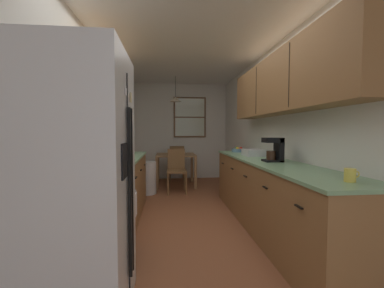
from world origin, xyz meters
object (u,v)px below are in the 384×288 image
object	(u,v)px
fruit_bowl	(238,150)
table_serving_bowl	(174,153)
stove_range	(96,214)
storage_canister	(109,155)
mug_by_coffeemaker	(350,175)
microwave_over_range	(81,94)
coffee_maker	(275,149)
dining_chair_near	(176,168)
trash_bin	(148,178)
dish_rack	(254,153)
refrigerator	(73,185)
dining_chair_far	(177,161)
dining_table	(176,159)

from	to	relation	value
fruit_bowl	table_serving_bowl	world-z (taller)	fruit_bowl
stove_range	table_serving_bowl	xyz separation A→B (m)	(0.85, 3.28, 0.30)
storage_canister	mug_by_coffeemaker	world-z (taller)	storage_canister
microwave_over_range	coffee_maker	bearing A→B (deg)	12.23
microwave_over_range	mug_by_coffeemaker	distance (m)	2.38
dining_chair_near	trash_bin	world-z (taller)	dining_chair_near
storage_canister	fruit_bowl	size ratio (longest dim) A/B	0.73
dish_rack	table_serving_bowl	distance (m)	2.40
stove_range	microwave_over_range	size ratio (longest dim) A/B	1.96
storage_canister	dish_rack	distance (m)	2.09
refrigerator	stove_range	xyz separation A→B (m)	(-0.06, 0.71, -0.43)
refrigerator	fruit_bowl	world-z (taller)	refrigerator
stove_range	table_serving_bowl	distance (m)	3.40
coffee_maker	fruit_bowl	world-z (taller)	coffee_maker
refrigerator	microwave_over_range	distance (m)	1.03
microwave_over_range	table_serving_bowl	bearing A→B (deg)	73.56
dining_chair_far	stove_range	bearing A→B (deg)	-103.48
microwave_over_range	storage_canister	distance (m)	0.89
coffee_maker	mug_by_coffeemaker	xyz separation A→B (m)	(0.02, -1.23, -0.10)
microwave_over_range	fruit_bowl	distance (m)	2.90
microwave_over_range	storage_canister	xyz separation A→B (m)	(0.11, 0.61, -0.64)
dish_rack	dining_chair_near	bearing A→B (deg)	127.03
dining_chair_near	stove_range	bearing A→B (deg)	-108.35
trash_bin	dish_rack	xyz separation A→B (m)	(1.71, -1.40, 0.62)
table_serving_bowl	storage_canister	bearing A→B (deg)	-107.83
refrigerator	dining_chair_far	xyz separation A→B (m)	(0.88, 4.64, -0.41)
dish_rack	trash_bin	bearing A→B (deg)	140.70
trash_bin	dining_chair_far	bearing A→B (deg)	64.41
mug_by_coffeemaker	fruit_bowl	bearing A→B (deg)	91.19
refrigerator	storage_canister	xyz separation A→B (m)	(-0.06, 1.32, 0.08)
dining_chair_far	table_serving_bowl	distance (m)	0.71
mug_by_coffeemaker	dish_rack	bearing A→B (deg)	90.76
trash_bin	fruit_bowl	xyz separation A→B (m)	(1.68, -0.69, 0.61)
refrigerator	dining_chair_near	bearing A→B (deg)	76.24
table_serving_bowl	microwave_over_range	bearing A→B (deg)	-106.44
refrigerator	stove_range	bearing A→B (deg)	94.64
refrigerator	microwave_over_range	xyz separation A→B (m)	(-0.17, 0.71, 0.72)
storage_canister	mug_by_coffeemaker	size ratio (longest dim) A/B	1.44
stove_range	dining_table	world-z (taller)	stove_range
stove_range	dining_chair_far	xyz separation A→B (m)	(0.94, 3.93, 0.03)
fruit_bowl	dish_rack	world-z (taller)	dish_rack
fruit_bowl	table_serving_bowl	bearing A→B (deg)	128.95
dining_chair_far	mug_by_coffeemaker	bearing A→B (deg)	-76.98
trash_bin	table_serving_bowl	xyz separation A→B (m)	(0.56, 0.70, 0.44)
dining_chair_far	coffee_maker	world-z (taller)	coffee_maker
refrigerator	table_serving_bowl	world-z (taller)	refrigerator
trash_bin	table_serving_bowl	size ratio (longest dim) A/B	3.07
dining_chair_near	table_serving_bowl	xyz separation A→B (m)	(-0.03, 0.61, 0.27)
stove_range	microwave_over_range	bearing A→B (deg)	179.97
dining_table	dining_chair_far	size ratio (longest dim) A/B	1.00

